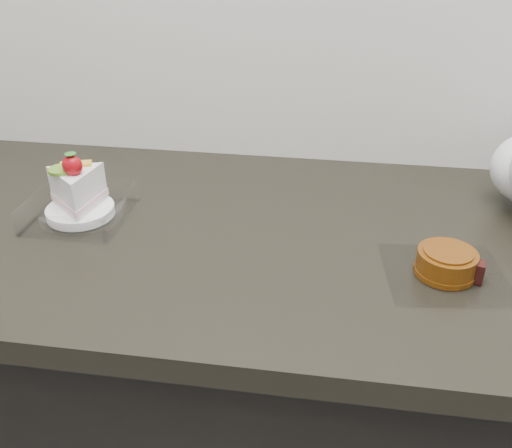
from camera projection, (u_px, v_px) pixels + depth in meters
counter at (275, 418)px, 1.17m from camera, size 2.04×0.64×0.90m
cake_tray at (79, 200)px, 0.97m from camera, size 0.16×0.16×0.12m
mooncake_wrap at (447, 265)px, 0.83m from camera, size 0.19×0.18×0.04m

